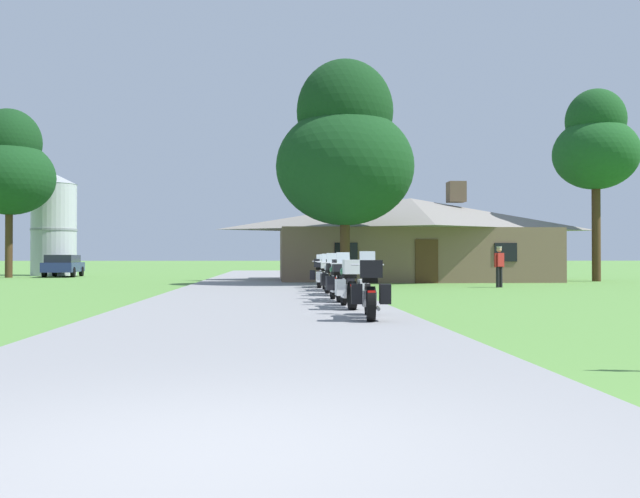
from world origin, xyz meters
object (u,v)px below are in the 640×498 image
(motorcycle_green_third_in_row, at_px, (338,281))
(tree_left_far, at_px, (9,167))
(motorcycle_green_second_in_row, at_px, (349,284))
(parked_navy_suv_far_left, at_px, (63,265))
(motorcycle_black_nearest_to_camera, at_px, (370,290))
(motorcycle_silver_farthest_in_row, at_px, (320,273))
(bystander_red_shirt_near_lodge, at_px, (499,264))
(tree_right_of_lodge, at_px, (596,145))
(motorcycle_white_fifth_in_row, at_px, (326,275))
(tree_by_lodge_front, at_px, (345,150))
(metal_silo_distant, at_px, (54,224))
(motorcycle_silver_fourth_in_row, at_px, (331,277))

(motorcycle_green_third_in_row, height_order, tree_left_far, tree_left_far)
(motorcycle_green_second_in_row, height_order, parked_navy_suv_far_left, parked_navy_suv_far_left)
(motorcycle_black_nearest_to_camera, relative_size, motorcycle_green_third_in_row, 1.00)
(motorcycle_black_nearest_to_camera, xyz_separation_m, motorcycle_silver_farthest_in_row, (0.00, 13.69, 0.00))
(bystander_red_shirt_near_lodge, height_order, parked_navy_suv_far_left, bystander_red_shirt_near_lodge)
(bystander_red_shirt_near_lodge, height_order, tree_right_of_lodge, tree_right_of_lodge)
(motorcycle_green_third_in_row, height_order, motorcycle_silver_farthest_in_row, same)
(motorcycle_white_fifth_in_row, height_order, tree_by_lodge_front, tree_by_lodge_front)
(motorcycle_black_nearest_to_camera, height_order, motorcycle_green_second_in_row, same)
(motorcycle_silver_farthest_in_row, height_order, parked_navy_suv_far_left, parked_navy_suv_far_left)
(tree_by_lodge_front, xyz_separation_m, metal_silo_distant, (-18.30, 18.05, -2.47))
(motorcycle_black_nearest_to_camera, relative_size, tree_left_far, 0.20)
(motorcycle_green_second_in_row, height_order, motorcycle_green_third_in_row, same)
(motorcycle_white_fifth_in_row, distance_m, bystander_red_shirt_near_lodge, 8.21)
(motorcycle_green_second_in_row, xyz_separation_m, tree_by_lodge_front, (1.45, 14.41, 5.40))
(motorcycle_silver_farthest_in_row, xyz_separation_m, tree_by_lodge_front, (1.37, 3.48, 5.40))
(tree_right_of_lodge, bearing_deg, motorcycle_silver_farthest_in_row, -153.04)
(tree_right_of_lodge, bearing_deg, bystander_red_shirt_near_lodge, -137.81)
(bystander_red_shirt_near_lodge, xyz_separation_m, tree_left_far, (-25.49, 15.59, 5.87))
(motorcycle_green_second_in_row, bearing_deg, tree_right_of_lodge, 49.40)
(motorcycle_silver_farthest_in_row, bearing_deg, tree_right_of_lodge, 32.57)
(parked_navy_suv_far_left, bearing_deg, motorcycle_silver_fourth_in_row, -62.45)
(motorcycle_silver_fourth_in_row, height_order, tree_right_of_lodge, tree_right_of_lodge)
(tree_by_lodge_front, bearing_deg, tree_right_of_lodge, 16.85)
(motorcycle_white_fifth_in_row, bearing_deg, tree_right_of_lodge, 35.48)
(motorcycle_green_third_in_row, bearing_deg, motorcycle_green_second_in_row, -92.21)
(motorcycle_green_second_in_row, xyz_separation_m, tree_left_far, (-17.94, 27.35, 6.21))
(motorcycle_white_fifth_in_row, xyz_separation_m, tree_right_of_lodge, (14.89, 10.23, 6.50))
(tree_right_of_lodge, height_order, parked_navy_suv_far_left, tree_right_of_lodge)
(motorcycle_silver_farthest_in_row, bearing_deg, bystander_red_shirt_near_lodge, 11.95)
(tree_by_lodge_front, bearing_deg, motorcycle_green_second_in_row, -95.75)
(motorcycle_silver_farthest_in_row, distance_m, tree_by_lodge_front, 6.57)
(tree_left_far, bearing_deg, parked_navy_suv_far_left, 28.44)
(motorcycle_white_fifth_in_row, distance_m, tree_by_lodge_front, 8.27)
(motorcycle_black_nearest_to_camera, xyz_separation_m, metal_silo_distant, (-16.93, 35.22, 2.92))
(bystander_red_shirt_near_lodge, bearing_deg, tree_right_of_lodge, 13.66)
(motorcycle_green_second_in_row, xyz_separation_m, motorcycle_green_third_in_row, (-0.02, 2.54, 0.00))
(motorcycle_green_third_in_row, distance_m, motorcycle_white_fifth_in_row, 5.76)
(motorcycle_black_nearest_to_camera, xyz_separation_m, tree_left_far, (-18.02, 30.11, 6.21))
(motorcycle_green_second_in_row, xyz_separation_m, motorcycle_silver_fourth_in_row, (0.06, 5.50, 0.00))
(motorcycle_black_nearest_to_camera, xyz_separation_m, tree_right_of_lodge, (14.92, 21.28, 6.50))
(motorcycle_silver_fourth_in_row, bearing_deg, motorcycle_green_second_in_row, -93.07)
(motorcycle_black_nearest_to_camera, distance_m, motorcycle_silver_farthest_in_row, 13.69)
(motorcycle_green_second_in_row, bearing_deg, motorcycle_silver_fourth_in_row, 87.83)
(tree_by_lodge_front, height_order, parked_navy_suv_far_left, tree_by_lodge_front)
(motorcycle_silver_farthest_in_row, height_order, metal_silo_distant, metal_silo_distant)
(motorcycle_white_fifth_in_row, relative_size, parked_navy_suv_far_left, 0.44)
(motorcycle_black_nearest_to_camera, bearing_deg, tree_left_far, 126.46)
(motorcycle_green_third_in_row, bearing_deg, motorcycle_white_fifth_in_row, 85.92)
(motorcycle_silver_farthest_in_row, height_order, tree_by_lodge_front, tree_by_lodge_front)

